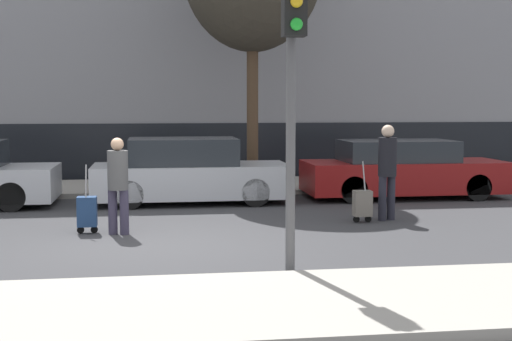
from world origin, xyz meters
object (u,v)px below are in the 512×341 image
object	(u,v)px
parked_car_1	(189,173)
trolley_left	(87,212)
parked_car_2	(403,170)
pedestrian_right	(387,166)
pedestrian_left	(118,180)
trolley_right	(362,203)
traffic_light	(293,61)

from	to	relation	value
parked_car_1	trolley_left	xyz separation A→B (m)	(-1.87, -3.40, -0.29)
parked_car_2	pedestrian_right	world-z (taller)	pedestrian_right
pedestrian_left	trolley_left	size ratio (longest dim) A/B	1.39
parked_car_1	pedestrian_right	xyz separation A→B (m)	(3.52, -2.84, 0.35)
parked_car_1	trolley_left	distance (m)	3.90
pedestrian_left	pedestrian_right	size ratio (longest dim) A/B	0.91
pedestrian_left	trolley_right	size ratio (longest dim) A/B	1.43
pedestrian_right	traffic_light	bearing A→B (deg)	-141.81
trolley_right	parked_car_2	bearing A→B (deg)	59.01
parked_car_2	pedestrian_right	bearing A→B (deg)	-114.83
parked_car_2	traffic_light	world-z (taller)	traffic_light
trolley_right	trolley_left	bearing A→B (deg)	-175.48
parked_car_1	pedestrian_right	size ratio (longest dim) A/B	2.38
traffic_light	parked_car_2	bearing A→B (deg)	60.44
parked_car_1	pedestrian_left	world-z (taller)	pedestrian_left
parked_car_1	trolley_left	bearing A→B (deg)	-118.82
pedestrian_left	trolley_left	distance (m)	0.77
trolley_right	parked_car_1	bearing A→B (deg)	134.85
pedestrian_left	trolley_right	world-z (taller)	pedestrian_left
pedestrian_right	pedestrian_left	bearing A→B (deg)	169.50
trolley_left	parked_car_1	bearing A→B (deg)	61.18
pedestrian_right	traffic_light	distance (m)	5.06
parked_car_1	parked_car_2	size ratio (longest dim) A/B	0.92
parked_car_2	trolley_left	world-z (taller)	parked_car_2
parked_car_1	parked_car_2	xyz separation A→B (m)	(4.91, 0.15, -0.03)
trolley_left	traffic_light	distance (m)	5.02
trolley_right	pedestrian_left	bearing A→B (deg)	-172.82
trolley_left	traffic_light	xyz separation A→B (m)	(2.81, -3.45, 2.33)
parked_car_1	pedestrian_left	bearing A→B (deg)	-110.70
parked_car_1	traffic_light	bearing A→B (deg)	-82.23
parked_car_2	pedestrian_right	distance (m)	3.31
pedestrian_left	pedestrian_right	bearing A→B (deg)	25.74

